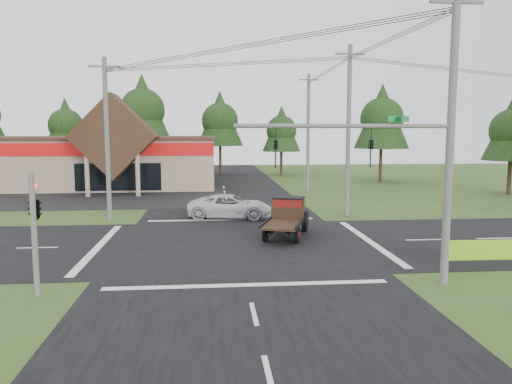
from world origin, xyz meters
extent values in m
plane|color=#2E4D1B|center=(0.00, 0.00, 0.00)|extent=(120.00, 120.00, 0.00)
cube|color=black|center=(0.00, 0.00, 0.01)|extent=(12.00, 120.00, 0.02)
cube|color=black|center=(0.00, 0.00, 0.01)|extent=(120.00, 12.00, 0.02)
cube|color=black|center=(-14.00, 19.00, 0.01)|extent=(28.00, 14.00, 0.02)
cube|color=gray|center=(-16.00, 30.00, 2.50)|extent=(30.00, 15.00, 5.00)
cube|color=#3A2A17|center=(-16.00, 30.00, 5.05)|extent=(30.40, 15.40, 0.30)
cube|color=#B10E0D|center=(-16.00, 22.45, 4.10)|extent=(30.00, 0.12, 1.20)
cube|color=#3A2A17|center=(-10.00, 21.50, 5.30)|extent=(7.78, 4.00, 7.78)
cylinder|color=gray|center=(-12.20, 19.80, 2.00)|extent=(0.40, 0.40, 4.00)
cylinder|color=gray|center=(-7.80, 19.80, 2.00)|extent=(0.40, 0.40, 4.00)
cube|color=black|center=(-10.00, 22.48, 1.50)|extent=(8.00, 0.08, 2.60)
cylinder|color=#595651|center=(7.50, -7.50, 3.50)|extent=(0.24, 0.24, 7.00)
cylinder|color=#595651|center=(3.50, -7.50, 6.00)|extent=(8.00, 0.16, 0.16)
imported|color=black|center=(4.50, -7.50, 5.00)|extent=(0.16, 0.20, 1.00)
imported|color=black|center=(1.00, -7.50, 5.00)|extent=(0.16, 0.20, 1.00)
cube|color=#0C6626|center=(5.50, -7.50, 6.25)|extent=(0.80, 0.04, 0.22)
cylinder|color=#595651|center=(-7.50, -7.50, 2.20)|extent=(0.20, 0.20, 4.40)
imported|color=black|center=(-7.50, -7.30, 3.70)|extent=(0.53, 2.48, 1.00)
sphere|color=#FF0C0C|center=(-7.50, -7.15, 3.90)|extent=(0.18, 0.18, 0.18)
cylinder|color=#595651|center=(7.50, -7.50, 5.50)|extent=(0.30, 0.30, 11.00)
cube|color=#595651|center=(7.50, -7.50, 10.40)|extent=(2.00, 0.12, 0.12)
cylinder|color=#595651|center=(-8.00, 8.00, 5.25)|extent=(0.30, 0.30, 10.50)
cube|color=#595651|center=(-8.00, 8.00, 9.90)|extent=(2.00, 0.12, 0.12)
cylinder|color=#595651|center=(8.00, 8.00, 5.75)|extent=(0.30, 0.30, 11.50)
cube|color=#595651|center=(8.00, 8.00, 10.90)|extent=(2.00, 0.12, 0.12)
cylinder|color=#595651|center=(8.00, 22.00, 5.60)|extent=(0.30, 0.30, 11.20)
cube|color=#595651|center=(8.00, 22.00, 10.60)|extent=(2.00, 0.12, 0.12)
cylinder|color=#332316|center=(-20.00, 42.00, 1.75)|extent=(0.36, 0.36, 3.50)
cone|color=black|center=(-20.00, 42.00, 6.80)|extent=(5.60, 5.60, 6.60)
sphere|color=black|center=(-20.00, 42.00, 6.50)|extent=(4.40, 4.40, 4.40)
cylinder|color=#332316|center=(-10.00, 41.00, 2.27)|extent=(0.36, 0.36, 4.55)
cone|color=black|center=(-10.00, 41.00, 8.84)|extent=(7.28, 7.28, 8.58)
sphere|color=black|center=(-10.00, 41.00, 8.45)|extent=(5.72, 5.72, 5.72)
cylinder|color=#332316|center=(0.00, 42.00, 1.92)|extent=(0.36, 0.36, 3.85)
cone|color=black|center=(0.00, 42.00, 7.48)|extent=(6.16, 6.16, 7.26)
sphere|color=black|center=(0.00, 42.00, 7.15)|extent=(4.84, 4.84, 4.84)
cylinder|color=#332316|center=(8.00, 40.00, 1.57)|extent=(0.36, 0.36, 3.15)
cone|color=black|center=(8.00, 40.00, 6.12)|extent=(5.04, 5.04, 5.94)
sphere|color=black|center=(8.00, 40.00, 5.85)|extent=(3.96, 3.96, 3.96)
cylinder|color=#332316|center=(18.00, 30.00, 1.92)|extent=(0.36, 0.36, 3.85)
cone|color=black|center=(18.00, 30.00, 7.48)|extent=(6.16, 6.16, 7.26)
sphere|color=black|center=(18.00, 30.00, 7.15)|extent=(4.84, 4.84, 4.84)
cylinder|color=#332316|center=(26.00, 18.00, 1.57)|extent=(0.36, 0.36, 3.15)
cone|color=black|center=(26.00, 18.00, 6.12)|extent=(5.04, 5.04, 5.94)
sphere|color=black|center=(26.00, 18.00, 5.85)|extent=(3.96, 3.96, 3.96)
imported|color=silver|center=(0.00, 7.83, 0.79)|extent=(6.00, 3.37, 1.58)
camera|label=1|loc=(-1.33, -25.25, 5.83)|focal=35.00mm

